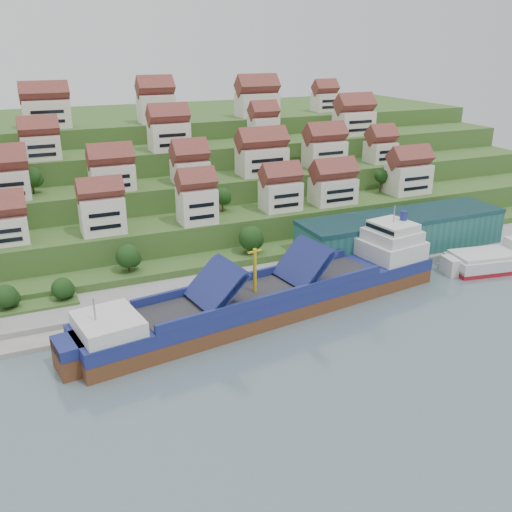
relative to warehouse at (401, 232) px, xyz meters
name	(u,v)px	position (x,y,z in m)	size (l,w,h in m)	color
ground	(255,314)	(-52.00, -17.00, -7.20)	(300.00, 300.00, 0.00)	slate
quay	(303,272)	(-32.00, -2.00, -6.10)	(180.00, 14.00, 2.20)	gray
hillside	(143,173)	(-52.00, 86.55, 3.46)	(260.00, 128.00, 31.00)	#2D4C1E
hillside_village	(180,158)	(-50.24, 42.90, 16.89)	(156.56, 63.97, 29.17)	silver
hillside_trees	(136,207)	(-68.19, 25.10, 8.30)	(141.35, 62.01, 30.61)	#1C4115
warehouse	(401,232)	(0.00, 0.00, 0.00)	(60.00, 15.00, 10.00)	#235F59
flagpole	(306,259)	(-33.89, -7.00, -0.32)	(1.28, 0.16, 8.00)	gray
cargo_ship	(281,296)	(-45.95, -17.71, -3.58)	(88.21, 26.19, 19.45)	#5A321B
second_ship	(502,260)	(19.11, -18.57, -4.76)	(29.15, 14.51, 8.09)	maroon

